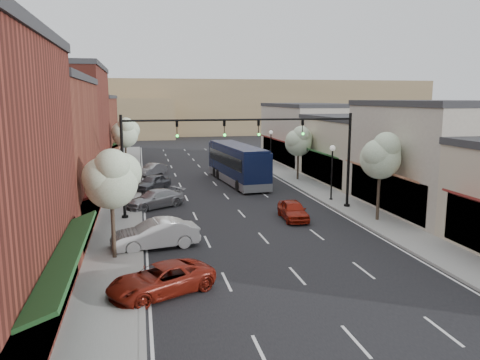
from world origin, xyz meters
TOP-DOWN VIEW (x-y plane):
  - ground at (0.00, 0.00)m, footprint 160.00×160.00m
  - sidewalk_left at (-8.40, 18.50)m, footprint 2.80×73.00m
  - sidewalk_right at (8.40, 18.50)m, footprint 2.80×73.00m
  - curb_left at (-7.00, 18.50)m, footprint 0.25×73.00m
  - curb_right at (7.00, 18.50)m, footprint 0.25×73.00m
  - bldg_left_midnear at (-14.23, 6.00)m, footprint 10.14×14.10m
  - bldg_left_midfar at (-14.24, 20.00)m, footprint 10.14×14.10m
  - bldg_left_far at (-14.22, 36.00)m, footprint 10.14×18.10m
  - bldg_right_midnear at (13.72, 6.00)m, footprint 9.14×12.10m
  - bldg_right_midfar at (13.70, 18.00)m, footprint 9.14×12.10m
  - bldg_right_far at (13.71, 32.00)m, footprint 9.14×16.10m
  - hill_far at (0.00, 90.00)m, footprint 120.00×30.00m
  - hill_near at (-25.00, 78.00)m, footprint 50.00×20.00m
  - signal_mast_right at (5.62, 8.00)m, footprint 8.22×0.46m
  - signal_mast_left at (-5.62, 8.00)m, footprint 8.22×0.46m
  - tree_right_near at (8.35, 3.94)m, footprint 2.85×2.65m
  - tree_right_far at (8.35, 19.94)m, footprint 2.85×2.65m
  - tree_left_near at (-8.25, -0.06)m, footprint 2.85×2.65m
  - tree_left_far at (-8.25, 25.94)m, footprint 2.85×2.65m
  - lamp_post_near at (7.80, 10.50)m, footprint 0.44×0.44m
  - lamp_post_far at (7.80, 28.00)m, footprint 0.44×0.44m
  - coach_bus at (2.18, 19.98)m, footprint 3.74×12.16m
  - red_hatchback at (3.04, 5.71)m, footprint 1.75×3.89m
  - parked_car_a at (-6.20, -4.70)m, footprint 4.97×3.81m
  - parked_car_b at (-6.20, 1.51)m, footprint 4.89×2.44m
  - parked_car_c at (-5.92, 11.13)m, footprint 4.93×3.95m
  - parked_car_d at (-5.90, 18.03)m, footprint 3.76×4.20m
  - parked_car_e at (-5.66, 26.35)m, footprint 3.32×3.74m

SIDE VIEW (x-z plane):
  - ground at x=0.00m, z-range 0.00..0.00m
  - curb_left at x=-7.00m, z-range -0.01..0.16m
  - curb_right at x=7.00m, z-range -0.01..0.16m
  - sidewalk_left at x=-8.40m, z-range 0.00..0.15m
  - sidewalk_right at x=8.40m, z-range 0.00..0.15m
  - parked_car_e at x=-5.66m, z-range 0.00..1.23m
  - parked_car_a at x=-6.20m, z-range 0.00..1.25m
  - red_hatchback at x=3.04m, z-range 0.00..1.30m
  - parked_car_c at x=-5.92m, z-range 0.00..1.34m
  - parked_car_d at x=-5.90m, z-range 0.00..1.38m
  - parked_car_b at x=-6.20m, z-range 0.00..1.54m
  - coach_bus at x=2.18m, z-range 0.08..3.73m
  - lamp_post_near at x=7.80m, z-range 0.79..5.23m
  - lamp_post_far at x=7.80m, z-range 0.79..5.23m
  - bldg_right_midfar at x=13.70m, z-range -0.03..6.37m
  - bldg_right_far at x=13.71m, z-range -0.04..7.36m
  - bldg_right_midnear at x=13.72m, z-range -0.04..7.86m
  - tree_right_far at x=8.35m, z-range 1.28..6.70m
  - hill_near at x=-25.00m, z-range 0.00..8.00m
  - bldg_left_far at x=-14.22m, z-range -0.04..8.36m
  - tree_left_near at x=-8.25m, z-range 1.38..7.07m
  - tree_right_near at x=8.35m, z-range 1.47..7.43m
  - tree_left_far at x=-8.25m, z-range 1.54..7.67m
  - signal_mast_right at x=5.62m, z-range 1.12..8.12m
  - signal_mast_left at x=-5.62m, z-range 1.12..8.12m
  - bldg_left_midnear at x=-14.23m, z-range -0.04..9.36m
  - bldg_left_midfar at x=-14.24m, z-range -0.05..10.85m
  - hill_far at x=0.00m, z-range 0.00..12.00m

